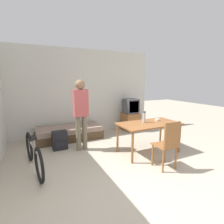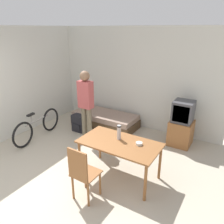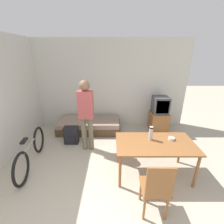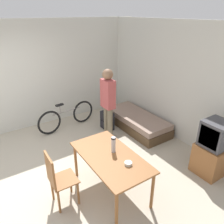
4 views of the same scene
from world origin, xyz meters
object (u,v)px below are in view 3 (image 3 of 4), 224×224
(person_standing, at_px, (86,111))
(backpack, at_px, (72,135))
(wooden_chair, at_px, (157,188))
(bicycle, at_px, (32,152))
(mate_bowl, at_px, (172,139))
(tv, at_px, (159,115))
(dining_table, at_px, (155,146))
(thermos_flask, at_px, (151,133))
(daybed, at_px, (90,125))

(person_standing, xyz_separation_m, backpack, (-0.49, 0.28, -0.79))
(wooden_chair, xyz_separation_m, bicycle, (-2.34, 1.11, -0.22))
(mate_bowl, relative_size, backpack, 0.25)
(tv, height_order, dining_table, tv)
(wooden_chair, relative_size, person_standing, 0.56)
(wooden_chair, xyz_separation_m, thermos_flask, (0.12, 0.94, 0.33))
(tv, bearing_deg, thermos_flask, -112.22)
(daybed, xyz_separation_m, bicycle, (-1.02, -1.53, 0.14))
(tv, height_order, backpack, tv)
(person_standing, height_order, thermos_flask, person_standing)
(daybed, bearing_deg, thermos_flask, -49.77)
(thermos_flask, distance_m, mate_bowl, 0.43)
(wooden_chair, xyz_separation_m, backpack, (-1.71, 1.96, -0.31))
(dining_table, distance_m, person_standing, 1.68)
(bicycle, height_order, backpack, bicycle)
(bicycle, xyz_separation_m, backpack, (0.63, 0.85, -0.09))
(daybed, height_order, mate_bowl, mate_bowl)
(daybed, xyz_separation_m, backpack, (-0.39, -0.68, 0.05))
(thermos_flask, height_order, backpack, thermos_flask)
(daybed, relative_size, mate_bowl, 15.83)
(bicycle, xyz_separation_m, thermos_flask, (2.45, -0.16, 0.55))
(bicycle, bearing_deg, tv, 26.43)
(backpack, bearing_deg, tv, 15.89)
(dining_table, relative_size, thermos_flask, 5.28)
(wooden_chair, bearing_deg, thermos_flask, 82.95)
(daybed, xyz_separation_m, dining_table, (1.51, -1.80, 0.46))
(tv, relative_size, person_standing, 0.63)
(person_standing, bearing_deg, wooden_chair, -54.11)
(person_standing, height_order, mate_bowl, person_standing)
(wooden_chair, bearing_deg, person_standing, 125.89)
(dining_table, relative_size, bicycle, 0.90)
(tv, height_order, person_standing, person_standing)
(dining_table, height_order, wooden_chair, wooden_chair)
(dining_table, distance_m, bicycle, 2.56)
(wooden_chair, height_order, backpack, wooden_chair)
(daybed, xyz_separation_m, wooden_chair, (1.32, -2.64, 0.36))
(person_standing, distance_m, backpack, 0.97)
(tv, height_order, bicycle, tv)
(mate_bowl, bearing_deg, wooden_chair, -119.05)
(bicycle, height_order, person_standing, person_standing)
(tv, bearing_deg, person_standing, -153.98)
(mate_bowl, bearing_deg, dining_table, -162.44)
(thermos_flask, bearing_deg, backpack, 150.94)
(tv, xyz_separation_m, wooden_chair, (-0.83, -2.68, 0.03))
(wooden_chair, relative_size, bicycle, 0.60)
(thermos_flask, bearing_deg, tv, 67.78)
(mate_bowl, bearing_deg, thermos_flask, -179.97)
(daybed, xyz_separation_m, person_standing, (0.10, -0.96, 0.84))
(dining_table, relative_size, backpack, 3.10)
(person_standing, xyz_separation_m, thermos_flask, (1.33, -0.74, -0.15))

